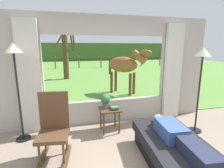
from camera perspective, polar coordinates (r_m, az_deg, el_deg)
name	(u,v)px	position (r m, az deg, el deg)	size (l,w,h in m)	color
back_wall_with_window	(107,72)	(4.13, -1.57, 4.01)	(5.20, 0.12, 2.55)	#ADA599
curtain_panel_left	(30,78)	(3.98, -25.58, 1.80)	(0.44, 0.10, 2.40)	beige
curtain_panel_right	(173,72)	(4.68, 19.53, 3.66)	(0.44, 0.10, 2.40)	beige
outdoor_pasture_lawn	(80,69)	(15.02, -10.72, 4.94)	(36.00, 21.68, 0.02)	#568438
distant_hill_ridge	(75,52)	(24.75, -12.33, 10.38)	(36.00, 2.00, 2.40)	#3D5D2A
recliner_sofa	(174,152)	(3.06, 20.03, -20.48)	(1.06, 1.78, 0.42)	black
reclining_person	(178,136)	(2.88, 21.05, -15.83)	(0.40, 1.44, 0.22)	#334C8C
rocking_chair	(54,127)	(3.07, -18.74, -13.30)	(0.54, 0.73, 1.12)	#4C331E
side_table	(110,113)	(3.81, -0.77, -9.53)	(0.44, 0.44, 0.52)	#4C331E
potted_plant	(105,100)	(3.75, -2.19, -5.38)	(0.22, 0.22, 0.32)	#4C5156
book_stack	(115,108)	(3.73, 0.86, -7.91)	(0.18, 0.15, 0.07)	#B22D28
floor_lamp_left	(15,63)	(3.66, -29.62, 6.04)	(0.32, 0.32, 1.91)	black
floor_lamp_right	(202,65)	(4.00, 27.69, 5.66)	(0.32, 0.32, 1.83)	black
horse	(125,65)	(6.69, 4.24, 6.29)	(1.49, 1.56, 1.73)	brown
pasture_tree	(66,55)	(10.27, -15.08, 9.23)	(1.20, 1.32, 2.89)	#4C3823
pasture_fence_line	(79,60)	(15.63, -10.99, 7.91)	(16.10, 0.10, 1.10)	brown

